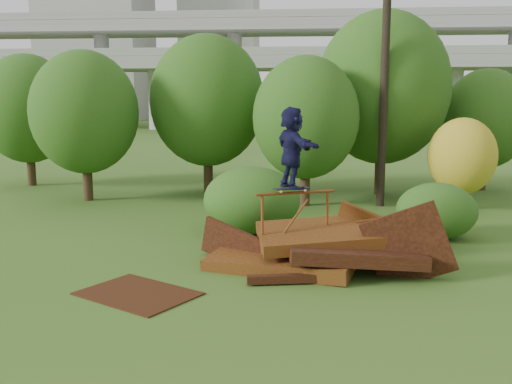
# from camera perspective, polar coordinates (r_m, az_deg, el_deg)

# --- Properties ---
(ground) EXTENTS (240.00, 240.00, 0.00)m
(ground) POSITION_cam_1_polar(r_m,az_deg,el_deg) (11.36, 3.23, -9.67)
(ground) COLOR #2D5116
(ground) RESTS_ON ground
(scrap_pile) EXTENTS (5.64, 2.95, 2.01)m
(scrap_pile) POSITION_cam_1_polar(r_m,az_deg,el_deg) (12.68, 6.26, -5.75)
(scrap_pile) COLOR #3D1D0B
(scrap_pile) RESTS_ON ground
(grind_rail) EXTENTS (1.73, 0.79, 1.68)m
(grind_rail) POSITION_cam_1_polar(r_m,az_deg,el_deg) (12.69, 3.95, -2.32)
(grind_rail) COLOR brown
(grind_rail) RESTS_ON ground
(skateboard) EXTENTS (0.82, 0.51, 0.08)m
(skateboard) POSITION_cam_1_polar(r_m,az_deg,el_deg) (12.55, 3.58, 0.34)
(skateboard) COLOR black
(skateboard) RESTS_ON grind_rail
(skater) EXTENTS (1.21, 1.70, 1.78)m
(skater) POSITION_cam_1_polar(r_m,az_deg,el_deg) (12.44, 3.62, 4.46)
(skater) COLOR #15143A
(skater) RESTS_ON skateboard
(flat_plate) EXTENTS (2.58, 2.37, 0.03)m
(flat_plate) POSITION_cam_1_polar(r_m,az_deg,el_deg) (11.28, -11.73, -9.92)
(flat_plate) COLOR #361A0B
(flat_plate) RESTS_ON ground
(tree_0) EXTENTS (3.87, 3.87, 5.46)m
(tree_0) POSITION_cam_1_polar(r_m,az_deg,el_deg) (21.69, -16.78, 7.63)
(tree_0) COLOR black
(tree_0) RESTS_ON ground
(tree_1) EXTENTS (4.47, 4.47, 6.21)m
(tree_1) POSITION_cam_1_polar(r_m,az_deg,el_deg) (22.64, -4.90, 9.08)
(tree_1) COLOR black
(tree_1) RESTS_ON ground
(tree_2) EXTENTS (3.68, 3.68, 5.18)m
(tree_2) POSITION_cam_1_polar(r_m,az_deg,el_deg) (19.82, 5.01, 7.40)
(tree_2) COLOR black
(tree_2) RESTS_ON ground
(tree_3) EXTENTS (5.08, 5.08, 7.05)m
(tree_3) POSITION_cam_1_polar(r_m,az_deg,el_deg) (22.70, 12.55, 10.12)
(tree_3) COLOR black
(tree_3) RESTS_ON ground
(tree_4) EXTENTS (2.24, 2.24, 3.10)m
(tree_4) POSITION_cam_1_polar(r_m,az_deg,el_deg) (20.29, 19.92, 3.36)
(tree_4) COLOR black
(tree_4) RESTS_ON ground
(tree_5) EXTENTS (3.51, 3.51, 4.94)m
(tree_5) POSITION_cam_1_polar(r_m,az_deg,el_deg) (25.09, 21.99, 6.79)
(tree_5) COLOR black
(tree_5) RESTS_ON ground
(tree_6) EXTENTS (4.02, 4.02, 5.61)m
(tree_6) POSITION_cam_1_polar(r_m,az_deg,el_deg) (26.36, -21.87, 7.72)
(tree_6) COLOR black
(tree_6) RESTS_ON ground
(shrub_left) EXTENTS (2.68, 2.48, 1.86)m
(shrub_left) POSITION_cam_1_polar(r_m,az_deg,el_deg) (15.77, -0.43, -0.82)
(shrub_left) COLOR #1C4913
(shrub_left) RESTS_ON ground
(shrub_right) EXTENTS (2.13, 1.95, 1.51)m
(shrub_right) POSITION_cam_1_polar(r_m,az_deg,el_deg) (15.90, 17.61, -1.82)
(shrub_right) COLOR #1C4913
(shrub_right) RESTS_ON ground
(utility_pole) EXTENTS (1.40, 0.28, 10.73)m
(utility_pole) POSITION_cam_1_polar(r_m,az_deg,el_deg) (20.22, 12.83, 13.99)
(utility_pole) COLOR black
(utility_pole) RESTS_ON ground
(freeway_overpass) EXTENTS (160.00, 15.00, 13.70)m
(freeway_overpass) POSITION_cam_1_polar(r_m,az_deg,el_deg) (73.97, 4.69, 14.32)
(freeway_overpass) COLOR gray
(freeway_overpass) RESTS_ON ground
(building_left) EXTENTS (18.00, 16.00, 35.00)m
(building_left) POSITION_cam_1_polar(r_m,az_deg,el_deg) (113.31, -15.62, 15.88)
(building_left) COLOR #9E9E99
(building_left) RESTS_ON ground
(building_right) EXTENTS (14.00, 14.00, 28.00)m
(building_right) POSITION_cam_1_polar(r_m,az_deg,el_deg) (114.38, -3.54, 14.36)
(building_right) COLOR #9E9E99
(building_right) RESTS_ON ground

